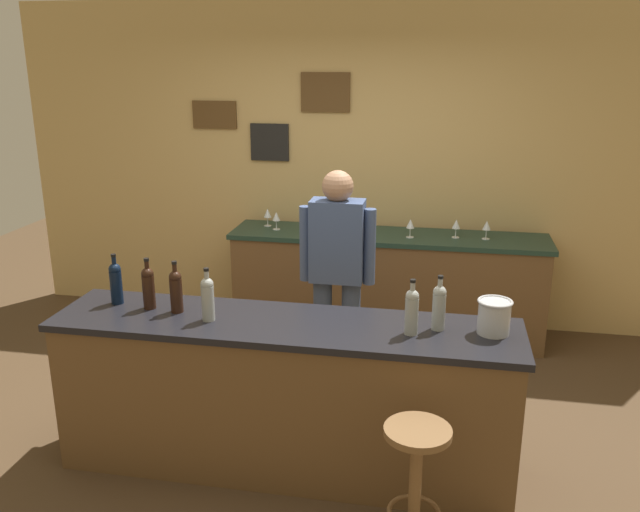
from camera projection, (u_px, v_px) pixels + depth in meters
ground_plane at (300, 429)px, 4.32m from camera, size 10.00×10.00×0.00m
back_wall at (348, 166)px, 5.82m from camera, size 6.00×0.09×2.80m
bar_counter at (285, 395)px, 3.81m from camera, size 2.63×0.60×0.92m
side_counter at (387, 285)px, 5.67m from camera, size 2.65×0.56×0.90m
bartender at (337, 270)px, 4.51m from camera, size 0.52×0.21×1.62m
bar_stool at (416, 469)px, 3.13m from camera, size 0.32×0.32×0.68m
wine_bottle_a at (116, 282)px, 3.91m from camera, size 0.07×0.07×0.31m
wine_bottle_b at (148, 286)px, 3.83m from camera, size 0.07×0.07×0.31m
wine_bottle_c at (176, 290)px, 3.78m from camera, size 0.07×0.07×0.31m
wine_bottle_d at (208, 297)px, 3.66m from camera, size 0.07×0.07×0.31m
wine_bottle_e at (412, 310)px, 3.48m from camera, size 0.07×0.07×0.31m
wine_bottle_f at (439, 306)px, 3.54m from camera, size 0.07×0.07×0.31m
ice_bucket at (494, 316)px, 3.50m from camera, size 0.19×0.19×0.19m
wine_glass_a at (268, 214)px, 5.77m from camera, size 0.07×0.07×0.16m
wine_glass_b at (276, 217)px, 5.66m from camera, size 0.07×0.07×0.16m
wine_glass_c at (410, 224)px, 5.41m from camera, size 0.07×0.07×0.16m
wine_glass_d at (456, 225)px, 5.40m from camera, size 0.07×0.07×0.16m
wine_glass_e at (487, 226)px, 5.36m from camera, size 0.07×0.07×0.16m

